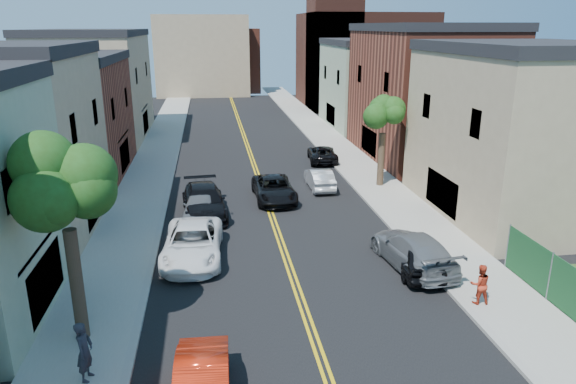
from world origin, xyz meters
name	(u,v)px	position (x,y,z in m)	size (l,w,h in m)	color
sidewalk_left	(154,159)	(-7.90, 40.00, 0.07)	(3.20, 100.00, 0.15)	gray
sidewalk_right	(343,152)	(7.90, 40.00, 0.07)	(3.20, 100.00, 0.15)	gray
curb_left	(176,158)	(-6.15, 40.00, 0.07)	(0.30, 100.00, 0.15)	gray
curb_right	(323,153)	(6.15, 40.00, 0.07)	(0.30, 100.00, 0.15)	gray
bldg_left_brick	(56,121)	(-14.00, 36.00, 4.00)	(9.00, 12.00, 8.00)	brown
bldg_left_tan_far	(94,88)	(-14.00, 50.00, 4.75)	(9.00, 16.00, 9.50)	#998466
bldg_right_tan	(522,136)	(14.00, 24.00, 4.50)	(9.00, 12.00, 9.00)	#998466
bldg_right_brick	(425,96)	(14.00, 38.00, 5.00)	(9.00, 14.00, 10.00)	brown
bldg_right_palegrn	(372,86)	(14.00, 52.00, 4.25)	(9.00, 12.00, 8.50)	gray
church	(356,51)	(16.33, 67.07, 7.24)	(16.20, 14.20, 22.60)	#4C2319
backdrop_left	(202,56)	(-4.00, 82.00, 6.00)	(14.00, 8.00, 12.00)	#998466
backdrop_center	(228,60)	(0.00, 86.00, 5.00)	(10.00, 8.00, 10.00)	brown
tree_left_mid	(60,155)	(-7.88, 14.01, 6.58)	(5.20, 5.20, 9.29)	#3C2E1E
tree_right_far	(384,101)	(7.92, 30.01, 5.76)	(4.40, 4.40, 8.03)	#3C2E1E
white_pickup	(193,243)	(-4.30, 20.17, 0.79)	(2.63, 5.71, 1.59)	white
grey_car_left	(201,205)	(-3.97, 25.68, 0.78)	(1.84, 4.58, 1.56)	#55595D
black_car_left	(204,201)	(-3.80, 26.13, 0.83)	(2.32, 5.70, 1.65)	black
grey_car_right	(413,250)	(5.50, 17.91, 0.80)	(2.23, 5.49, 1.59)	slate
black_car_right	(417,255)	(5.50, 17.46, 0.75)	(1.77, 4.39, 1.50)	black
silver_car_right	(320,179)	(3.80, 30.26, 0.68)	(1.43, 4.10, 1.35)	#B2B6BA
dark_car_right_far	(322,154)	(5.50, 37.35, 0.64)	(2.11, 4.59, 1.27)	black
black_suv_lane	(274,189)	(0.50, 28.27, 0.72)	(2.38, 5.17, 1.44)	black
pedestrian_left	(85,351)	(-7.26, 11.59, 1.11)	(0.70, 0.46, 1.92)	#24242B
pedestrian_right	(480,284)	(6.70, 14.13, 0.95)	(0.78, 0.61, 1.61)	#B6321C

